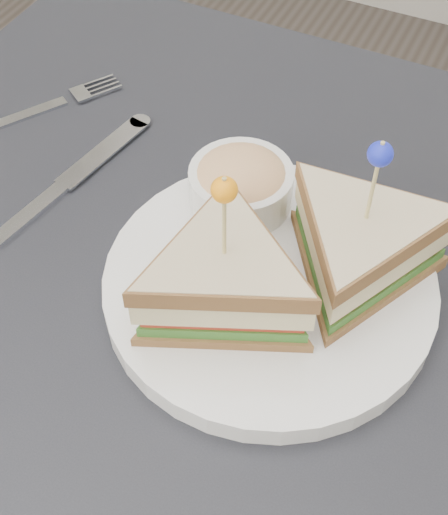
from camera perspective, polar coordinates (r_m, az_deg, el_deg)
table at (r=0.66m, az=-1.17°, el=-7.35°), size 0.80×0.80×0.75m
plate_meal at (r=0.57m, az=4.62°, el=-0.17°), size 0.32×0.30×0.16m
cutlery_fork at (r=0.79m, az=-13.65°, el=11.67°), size 0.11×0.16×0.01m
cutlery_knife at (r=0.70m, az=-12.20°, el=5.99°), size 0.05×0.21×0.01m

